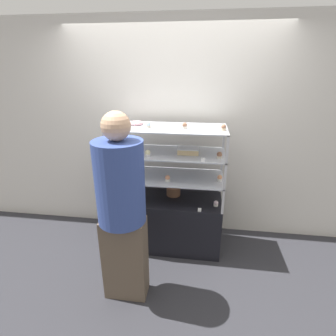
# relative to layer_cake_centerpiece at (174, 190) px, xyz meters

# --- Properties ---
(ground_plane) EXTENTS (20.00, 20.00, 0.00)m
(ground_plane) POSITION_rel_layer_cake_centerpiece_xyz_m (-0.05, -0.09, -0.68)
(ground_plane) COLOR #2D2D33
(back_wall) EXTENTS (8.00, 0.05, 2.60)m
(back_wall) POSITION_rel_layer_cake_centerpiece_xyz_m (-0.05, 0.33, 0.62)
(back_wall) COLOR silver
(back_wall) RESTS_ON ground_plane
(display_base) EXTENTS (1.24, 0.56, 0.62)m
(display_base) POSITION_rel_layer_cake_centerpiece_xyz_m (-0.05, -0.09, -0.37)
(display_base) COLOR black
(display_base) RESTS_ON ground_plane
(display_riser_lower) EXTENTS (1.24, 0.56, 0.28)m
(display_riser_lower) POSITION_rel_layer_cake_centerpiece_xyz_m (-0.05, -0.09, 0.20)
(display_riser_lower) COLOR #B7B7BC
(display_riser_lower) RESTS_ON display_base
(display_riser_middle) EXTENTS (1.24, 0.56, 0.28)m
(display_riser_middle) POSITION_rel_layer_cake_centerpiece_xyz_m (-0.05, -0.09, 0.48)
(display_riser_middle) COLOR #B7B7BC
(display_riser_middle) RESTS_ON display_riser_lower
(display_riser_upper) EXTENTS (1.24, 0.56, 0.28)m
(display_riser_upper) POSITION_rel_layer_cake_centerpiece_xyz_m (-0.05, -0.09, 0.76)
(display_riser_upper) COLOR #B7B7BC
(display_riser_upper) RESTS_ON display_riser_middle
(layer_cake_centerpiece) EXTENTS (0.17, 0.17, 0.12)m
(layer_cake_centerpiece) POSITION_rel_layer_cake_centerpiece_xyz_m (0.00, 0.00, 0.00)
(layer_cake_centerpiece) COLOR brown
(layer_cake_centerpiece) RESTS_ON display_base
(sheet_cake_frosted) EXTENTS (0.23, 0.17, 0.06)m
(sheet_cake_frosted) POSITION_rel_layer_cake_centerpiece_xyz_m (0.17, -0.09, 0.53)
(sheet_cake_frosted) COLOR #DBBC84
(sheet_cake_frosted) RESTS_ON display_riser_middle
(cupcake_0) EXTENTS (0.05, 0.05, 0.06)m
(cupcake_0) POSITION_rel_layer_cake_centerpiece_xyz_m (-0.61, -0.15, -0.03)
(cupcake_0) COLOR white
(cupcake_0) RESTS_ON display_base
(cupcake_1) EXTENTS (0.05, 0.05, 0.06)m
(cupcake_1) POSITION_rel_layer_cake_centerpiece_xyz_m (0.49, -0.20, -0.03)
(cupcake_1) COLOR white
(cupcake_1) RESTS_ON display_base
(price_tag_0) EXTENTS (0.04, 0.00, 0.04)m
(price_tag_0) POSITION_rel_layer_cake_centerpiece_xyz_m (0.32, -0.35, -0.04)
(price_tag_0) COLOR white
(price_tag_0) RESTS_ON display_base
(cupcake_2) EXTENTS (0.05, 0.05, 0.07)m
(cupcake_2) POSITION_rel_layer_cake_centerpiece_xyz_m (-0.62, -0.18, 0.25)
(cupcake_2) COLOR beige
(cupcake_2) RESTS_ON display_riser_lower
(cupcake_3) EXTENTS (0.05, 0.05, 0.07)m
(cupcake_3) POSITION_rel_layer_cake_centerpiece_xyz_m (-0.04, -0.24, 0.25)
(cupcake_3) COLOR white
(cupcake_3) RESTS_ON display_riser_lower
(cupcake_4) EXTENTS (0.05, 0.05, 0.07)m
(cupcake_4) POSITION_rel_layer_cake_centerpiece_xyz_m (0.52, -0.15, 0.25)
(cupcake_4) COLOR white
(cupcake_4) RESTS_ON display_riser_lower
(price_tag_1) EXTENTS (0.04, 0.00, 0.04)m
(price_tag_1) POSITION_rel_layer_cake_centerpiece_xyz_m (-0.45, -0.35, 0.24)
(price_tag_1) COLOR white
(price_tag_1) RESTS_ON display_riser_lower
(cupcake_5) EXTENTS (0.06, 0.06, 0.07)m
(cupcake_5) POSITION_rel_layer_cake_centerpiece_xyz_m (-0.62, -0.23, 0.53)
(cupcake_5) COLOR #CCB28C
(cupcake_5) RESTS_ON display_riser_middle
(cupcake_6) EXTENTS (0.06, 0.06, 0.07)m
(cupcake_6) POSITION_rel_layer_cake_centerpiece_xyz_m (-0.25, -0.24, 0.53)
(cupcake_6) COLOR white
(cupcake_6) RESTS_ON display_riser_middle
(cupcake_7) EXTENTS (0.06, 0.06, 0.07)m
(cupcake_7) POSITION_rel_layer_cake_centerpiece_xyz_m (0.49, -0.21, 0.53)
(cupcake_7) COLOR beige
(cupcake_7) RESTS_ON display_riser_middle
(price_tag_2) EXTENTS (0.04, 0.00, 0.04)m
(price_tag_2) POSITION_rel_layer_cake_centerpiece_xyz_m (0.33, -0.35, 0.52)
(price_tag_2) COLOR white
(price_tag_2) RESTS_ON display_riser_middle
(cupcake_8) EXTENTS (0.05, 0.05, 0.06)m
(cupcake_8) POSITION_rel_layer_cake_centerpiece_xyz_m (-0.61, -0.24, 0.81)
(cupcake_8) COLOR white
(cupcake_8) RESTS_ON display_riser_upper
(cupcake_9) EXTENTS (0.05, 0.05, 0.06)m
(cupcake_9) POSITION_rel_layer_cake_centerpiece_xyz_m (-0.25, -0.14, 0.81)
(cupcake_9) COLOR beige
(cupcake_9) RESTS_ON display_riser_upper
(cupcake_10) EXTENTS (0.05, 0.05, 0.06)m
(cupcake_10) POSITION_rel_layer_cake_centerpiece_xyz_m (0.12, -0.14, 0.81)
(cupcake_10) COLOR beige
(cupcake_10) RESTS_ON display_riser_upper
(cupcake_11) EXTENTS (0.05, 0.05, 0.06)m
(cupcake_11) POSITION_rel_layer_cake_centerpiece_xyz_m (0.52, -0.17, 0.81)
(cupcake_11) COLOR #CCB28C
(cupcake_11) RESTS_ON display_riser_upper
(price_tag_3) EXTENTS (0.04, 0.00, 0.04)m
(price_tag_3) POSITION_rel_layer_cake_centerpiece_xyz_m (-0.45, -0.35, 0.80)
(price_tag_3) COLOR white
(price_tag_3) RESTS_ON display_riser_upper
(donut_glazed) EXTENTS (0.14, 0.14, 0.04)m
(donut_glazed) POSITION_rel_layer_cake_centerpiece_xyz_m (-0.41, -0.02, 0.80)
(donut_glazed) COLOR #EFB2BC
(donut_glazed) RESTS_ON display_riser_upper
(customer_figure) EXTENTS (0.41, 0.41, 1.75)m
(customer_figure) POSITION_rel_layer_cake_centerpiece_xyz_m (-0.34, -0.91, 0.25)
(customer_figure) COLOR brown
(customer_figure) RESTS_ON ground_plane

